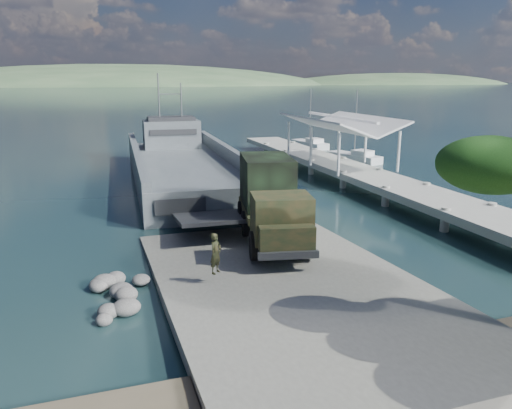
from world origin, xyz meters
name	(u,v)px	position (x,y,z in m)	size (l,w,h in m)	color
ground	(280,284)	(0.00, 0.00, 0.00)	(1400.00, 1400.00, 0.00)	#173037
boat_ramp	(290,287)	(0.00, -1.00, 0.25)	(10.00, 18.00, 0.50)	slate
shoreline_rocks	(128,299)	(-6.20, 0.50, 0.00)	(3.20, 5.60, 0.90)	#4F4F4D
distant_headlands	(141,85)	(50.00, 560.00, 0.00)	(1000.00, 240.00, 48.00)	#375837
pier	(345,161)	(13.00, 18.77, 1.60)	(6.40, 44.00, 6.10)	#9D9E94
landing_craft	(184,171)	(0.16, 22.86, 0.78)	(9.55, 32.45, 9.54)	#4E575C
military_truck	(271,201)	(1.20, 4.48, 2.46)	(4.15, 8.81, 3.93)	black
soldier	(216,263)	(-2.79, -0.11, 1.32)	(0.60, 0.39, 1.64)	black
sailboat_near	(355,158)	(18.61, 26.92, 0.40)	(3.56, 6.40, 7.49)	white
sailboat_far	(310,145)	(18.53, 37.94, 0.39)	(2.66, 6.21, 7.32)	white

